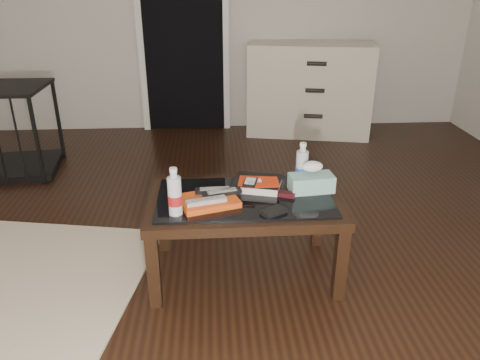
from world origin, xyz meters
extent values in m
plane|color=black|center=(0.00, 0.00, 0.00)|extent=(5.00, 5.00, 0.00)
cube|color=black|center=(-0.40, 2.47, 1.00)|extent=(0.80, 0.05, 2.00)
cube|color=silver|center=(-0.82, 2.44, 1.00)|extent=(0.06, 0.04, 2.04)
cube|color=silver|center=(0.02, 2.44, 1.00)|extent=(0.06, 0.04, 2.04)
cube|color=black|center=(-0.44, -0.43, 0.20)|extent=(0.06, 0.06, 0.40)
cube|color=black|center=(0.48, -0.43, 0.20)|extent=(0.06, 0.06, 0.40)
cube|color=black|center=(-0.44, 0.09, 0.20)|extent=(0.06, 0.06, 0.40)
cube|color=black|center=(0.48, 0.09, 0.20)|extent=(0.06, 0.06, 0.40)
cube|color=black|center=(0.02, -0.17, 0.43)|extent=(1.00, 0.60, 0.05)
cube|color=black|center=(0.02, -0.17, 0.46)|extent=(0.90, 0.50, 0.01)
cube|color=beige|center=(0.84, 2.23, 0.45)|extent=(1.27, 0.72, 0.90)
cylinder|color=black|center=(0.84, 1.97, 0.25)|extent=(0.18, 0.07, 0.04)
cylinder|color=black|center=(0.84, 1.97, 0.50)|extent=(0.18, 0.07, 0.04)
cylinder|color=black|center=(0.84, 1.97, 0.75)|extent=(0.18, 0.07, 0.04)
cube|color=black|center=(-1.90, 1.38, 0.03)|extent=(0.96, 0.70, 0.06)
cube|color=black|center=(-1.47, 1.10, 0.35)|extent=(0.03, 0.03, 0.70)
cube|color=black|center=(-1.47, 1.66, 0.35)|extent=(0.03, 0.03, 0.70)
cube|color=#CD4613|center=(-0.17, -0.24, 0.48)|extent=(0.33, 0.28, 0.03)
cube|color=#A3A3A8|center=(-0.18, -0.29, 0.50)|extent=(0.21, 0.10, 0.02)
cube|color=black|center=(-0.10, -0.20, 0.50)|extent=(0.21, 0.10, 0.02)
cube|color=black|center=(-0.14, -0.17, 0.50)|extent=(0.20, 0.06, 0.02)
cube|color=black|center=(0.09, -0.07, 0.48)|extent=(0.29, 0.26, 0.05)
cube|color=red|center=(0.09, -0.09, 0.51)|extent=(0.21, 0.16, 0.01)
cube|color=black|center=(0.05, -0.12, 0.52)|extent=(0.09, 0.12, 0.02)
cube|color=black|center=(0.24, -0.18, 0.47)|extent=(0.10, 0.08, 0.02)
cube|color=black|center=(0.14, -0.36, 0.47)|extent=(0.14, 0.12, 0.02)
cylinder|color=silver|center=(-0.33, -0.34, 0.58)|extent=(0.07, 0.07, 0.24)
cylinder|color=#B3BBBF|center=(0.34, -0.03, 0.58)|extent=(0.07, 0.07, 0.24)
cube|color=teal|center=(0.38, -0.12, 0.51)|extent=(0.24, 0.14, 0.09)
camera|label=1|loc=(-0.14, -2.34, 1.53)|focal=35.00mm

